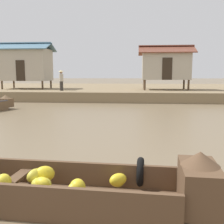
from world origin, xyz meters
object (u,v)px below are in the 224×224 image
object	(u,v)px
stilt_house_left	(27,64)
vendor_person	(61,79)
stilt_house_mid_left	(166,65)
banana_boat	(59,184)

from	to	relation	value
stilt_house_left	vendor_person	bearing A→B (deg)	-34.64
stilt_house_left	stilt_house_mid_left	bearing A→B (deg)	-1.78
stilt_house_mid_left	vendor_person	distance (m)	8.96
stilt_house_mid_left	vendor_person	size ratio (longest dim) A/B	2.82
banana_boat	stilt_house_left	bearing A→B (deg)	114.06
stilt_house_mid_left	stilt_house_left	bearing A→B (deg)	178.22
vendor_person	stilt_house_left	bearing A→B (deg)	145.36
stilt_house_mid_left	banana_boat	bearing A→B (deg)	-100.23
vendor_person	banana_boat	bearing A→B (deg)	-74.06
banana_boat	vendor_person	bearing A→B (deg)	105.94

